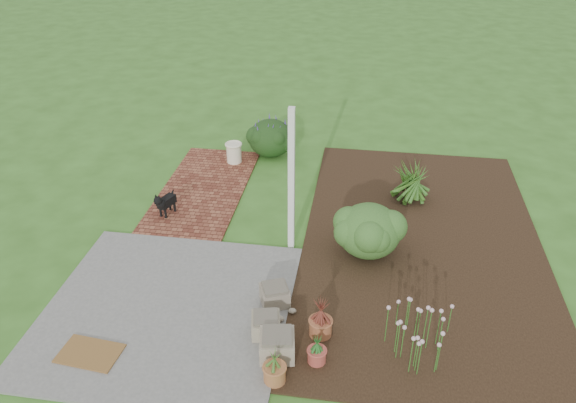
# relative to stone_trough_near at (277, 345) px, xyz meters

# --- Properties ---
(ground) EXTENTS (80.00, 80.00, 0.00)m
(ground) POSITION_rel_stone_trough_near_xyz_m (-0.48, 2.38, -0.19)
(ground) COLOR #325E1D
(ground) RESTS_ON ground
(concrete_patio) EXTENTS (3.50, 3.50, 0.04)m
(concrete_patio) POSITION_rel_stone_trough_near_xyz_m (-1.73, 0.63, -0.17)
(concrete_patio) COLOR #61615F
(concrete_patio) RESTS_ON ground
(brick_path) EXTENTS (1.60, 3.50, 0.04)m
(brick_path) POSITION_rel_stone_trough_near_xyz_m (-2.18, 4.13, -0.17)
(brick_path) COLOR #59281C
(brick_path) RESTS_ON ground
(garden_bed) EXTENTS (4.00, 7.00, 0.03)m
(garden_bed) POSITION_rel_stone_trough_near_xyz_m (2.02, 2.88, -0.17)
(garden_bed) COLOR black
(garden_bed) RESTS_ON ground
(veranda_post) EXTENTS (0.10, 0.10, 2.50)m
(veranda_post) POSITION_rel_stone_trough_near_xyz_m (-0.18, 2.48, 1.06)
(veranda_post) COLOR white
(veranda_post) RESTS_ON ground
(stone_trough_near) EXTENTS (0.51, 0.51, 0.30)m
(stone_trough_near) POSITION_rel_stone_trough_near_xyz_m (0.00, 0.00, 0.00)
(stone_trough_near) COLOR gray
(stone_trough_near) RESTS_ON concrete_patio
(stone_trough_mid) EXTENTS (0.46, 0.46, 0.26)m
(stone_trough_mid) POSITION_rel_stone_trough_near_xyz_m (-0.22, 0.37, -0.02)
(stone_trough_mid) COLOR #766D57
(stone_trough_mid) RESTS_ON concrete_patio
(stone_trough_far) EXTENTS (0.51, 0.51, 0.26)m
(stone_trough_far) POSITION_rel_stone_trough_near_xyz_m (-0.20, 0.99, -0.02)
(stone_trough_far) COLOR #736356
(stone_trough_far) RESTS_ON concrete_patio
(coir_doormat) EXTENTS (0.84, 0.58, 0.02)m
(coir_doormat) POSITION_rel_stone_trough_near_xyz_m (-2.43, -0.37, -0.14)
(coir_doormat) COLOR brown
(coir_doormat) RESTS_ON concrete_patio
(black_dog) EXTENTS (0.29, 0.53, 0.47)m
(black_dog) POSITION_rel_stone_trough_near_xyz_m (-2.58, 3.06, 0.13)
(black_dog) COLOR black
(black_dog) RESTS_ON brick_path
(cream_ceramic_urn) EXTENTS (0.35, 0.35, 0.42)m
(cream_ceramic_urn) POSITION_rel_stone_trough_near_xyz_m (-1.85, 5.35, 0.06)
(cream_ceramic_urn) COLOR beige
(cream_ceramic_urn) RESTS_ON brick_path
(evergreen_shrub) EXTENTS (1.21, 1.21, 0.88)m
(evergreen_shrub) POSITION_rel_stone_trough_near_xyz_m (1.09, 2.48, 0.28)
(evergreen_shrub) COLOR #113C17
(evergreen_shrub) RESTS_ON garden_bed
(agapanthus_clump_back) EXTENTS (1.29, 1.29, 0.89)m
(agapanthus_clump_back) POSITION_rel_stone_trough_near_xyz_m (1.84, 4.31, 0.29)
(agapanthus_clump_back) COLOR #0D3B11
(agapanthus_clump_back) RESTS_ON garden_bed
(agapanthus_clump_front) EXTENTS (1.17, 1.17, 0.87)m
(agapanthus_clump_front) POSITION_rel_stone_trough_near_xyz_m (1.80, 4.34, 0.27)
(agapanthus_clump_front) COLOR #164310
(agapanthus_clump_front) RESTS_ON garden_bed
(pink_flower_patch) EXTENTS (1.04, 1.04, 0.67)m
(pink_flower_patch) POSITION_rel_stone_trough_near_xyz_m (1.78, 0.38, 0.17)
(pink_flower_patch) COLOR #113D0F
(pink_flower_patch) RESTS_ON garden_bed
(terracotta_pot_bronze) EXTENTS (0.33, 0.33, 0.25)m
(terracotta_pot_bronze) POSITION_rel_stone_trough_near_xyz_m (0.52, 0.46, -0.03)
(terracotta_pot_bronze) COLOR #965432
(terracotta_pot_bronze) RESTS_ON garden_bed
(terracotta_pot_small_left) EXTENTS (0.32, 0.32, 0.20)m
(terracotta_pot_small_left) POSITION_rel_stone_trough_near_xyz_m (0.52, -0.04, -0.06)
(terracotta_pot_small_left) COLOR #A04136
(terracotta_pot_small_left) RESTS_ON garden_bed
(terracotta_pot_small_right) EXTENTS (0.35, 0.35, 0.24)m
(terracotta_pot_small_right) POSITION_rel_stone_trough_near_xyz_m (0.04, -0.43, -0.04)
(terracotta_pot_small_right) COLOR #9A5E34
(terracotta_pot_small_right) RESTS_ON garden_bed
(purple_flowering_bush) EXTENTS (1.11, 1.11, 0.83)m
(purple_flowering_bush) POSITION_rel_stone_trough_near_xyz_m (-1.15, 5.91, 0.22)
(purple_flowering_bush) COLOR black
(purple_flowering_bush) RESTS_ON ground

